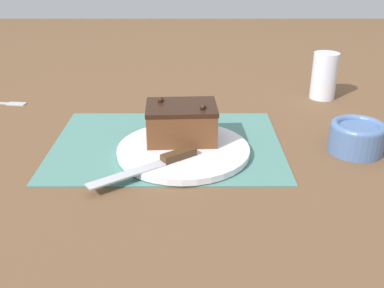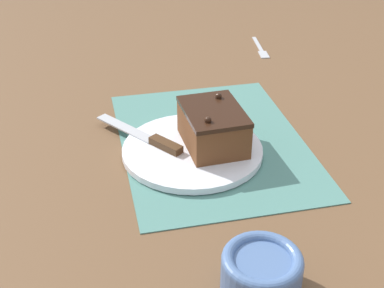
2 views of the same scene
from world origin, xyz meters
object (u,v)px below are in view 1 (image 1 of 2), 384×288
at_px(serving_knife, 162,161).
at_px(dessert_fork, 2,103).
at_px(cake_plate, 183,150).
at_px(chocolate_cake, 182,122).
at_px(small_bowl, 357,136).
at_px(drinking_glass, 324,76).

height_order(serving_knife, dessert_fork, serving_knife).
height_order(cake_plate, chocolate_cake, chocolate_cake).
xyz_separation_m(chocolate_cake, small_bowl, (-0.34, 0.02, -0.02)).
relative_size(chocolate_cake, drinking_glass, 1.20).
height_order(chocolate_cake, dessert_fork, chocolate_cake).
bearing_deg(cake_plate, small_bowl, -177.46).
xyz_separation_m(drinking_glass, dessert_fork, (0.82, 0.04, -0.06)).
xyz_separation_m(chocolate_cake, dessert_fork, (0.46, -0.25, -0.05)).
bearing_deg(drinking_glass, chocolate_cake, 39.32).
height_order(serving_knife, small_bowl, small_bowl).
bearing_deg(cake_plate, chocolate_cake, -84.28).
bearing_deg(serving_knife, chocolate_cake, -53.10).
bearing_deg(dessert_fork, drinking_glass, 99.75).
distance_m(chocolate_cake, serving_knife, 0.12).
relative_size(cake_plate, drinking_glass, 2.16).
relative_size(serving_knife, dessert_fork, 1.23).
relative_size(cake_plate, dessert_fork, 1.70).
bearing_deg(dessert_fork, serving_knife, 56.60).
height_order(chocolate_cake, drinking_glass, drinking_glass).
bearing_deg(serving_knife, dessert_fork, 13.87).
bearing_deg(small_bowl, chocolate_cake, -4.02).
distance_m(cake_plate, drinking_glass, 0.49).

